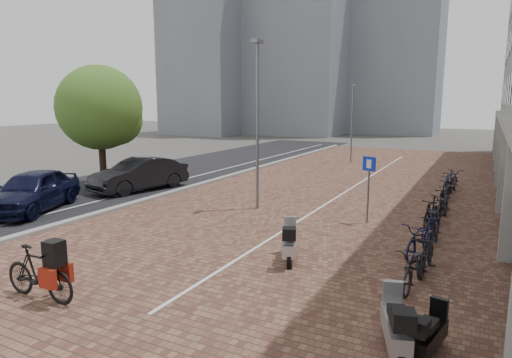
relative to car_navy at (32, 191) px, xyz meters
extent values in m
plane|color=#474442|center=(7.96, -1.78, -0.84)|extent=(140.00, 140.00, 0.00)
cube|color=brown|center=(9.96, 10.22, -0.83)|extent=(14.50, 42.00, 0.04)
cube|color=black|center=(-1.04, 10.22, -0.83)|extent=(8.00, 50.00, 0.03)
cube|color=gray|center=(2.86, 10.22, -0.77)|extent=(0.35, 42.00, 0.14)
cube|color=white|center=(0.96, 10.22, -0.81)|extent=(0.12, 44.00, 0.00)
cube|color=white|center=(10.16, 10.22, -0.80)|extent=(0.10, 30.00, 0.00)
cube|color=#A1A19C|center=(16.76, 2.22, 0.86)|extent=(0.35, 0.35, 3.40)
cube|color=#A1A19C|center=(16.76, 8.22, 0.86)|extent=(0.35, 0.35, 3.40)
cube|color=#A1A19C|center=(16.76, 14.22, 0.86)|extent=(0.35, 0.35, 3.40)
cube|color=#A1A19C|center=(16.76, 20.22, 0.86)|extent=(0.35, 0.35, 3.40)
cube|color=#A1A19C|center=(16.76, 26.22, 0.86)|extent=(0.35, 0.35, 3.40)
cube|color=#A1A19C|center=(16.76, 32.22, 0.86)|extent=(0.35, 0.35, 3.40)
cube|color=gray|center=(-8.04, 46.22, 15.16)|extent=(14.00, 12.00, 32.00)
cube|color=gray|center=(3.96, 53.22, 12.16)|extent=(12.00, 10.00, 26.00)
cube|color=gray|center=(-18.04, 40.22, 9.16)|extent=(10.00, 10.00, 20.00)
imported|color=black|center=(0.00, 0.00, 0.00)|extent=(3.75, 5.29, 1.67)
imported|color=black|center=(0.92, 5.22, -0.02)|extent=(2.78, 5.20, 1.63)
imported|color=black|center=(7.52, -5.31, -0.22)|extent=(2.08, 0.65, 1.24)
cube|color=black|center=(7.52, -5.31, 0.34)|extent=(0.38, 0.36, 0.56)
cube|color=maroon|center=(7.30, -5.31, -0.16)|extent=(0.44, 0.14, 0.43)
cube|color=maroon|center=(7.74, -5.31, -0.16)|extent=(0.44, 0.14, 0.43)
cylinder|color=slate|center=(12.44, 4.35, 0.29)|extent=(0.07, 0.07, 2.25)
cube|color=#0E29BA|center=(12.44, 4.32, 1.36)|extent=(0.50, 0.20, 0.51)
cylinder|color=slate|center=(7.89, 4.48, 2.50)|extent=(0.12, 0.12, 6.67)
cylinder|color=slate|center=(7.44, 20.02, 1.93)|extent=(0.12, 0.12, 5.53)
cylinder|color=#382619|center=(-1.43, 5.11, 0.52)|extent=(0.35, 0.35, 2.71)
sphere|color=#3E6322|center=(-1.43, 5.11, 3.23)|extent=(4.26, 4.26, 4.26)
sphere|color=#3E6322|center=(-0.95, 5.69, 2.65)|extent=(2.71, 2.71, 2.71)
imported|color=black|center=(14.82, -0.78, -0.32)|extent=(0.87, 2.03, 1.04)
imported|color=black|center=(14.95, 0.37, -0.31)|extent=(0.59, 1.77, 1.05)
imported|color=#121534|center=(14.62, 1.52, -0.32)|extent=(1.07, 2.07, 1.04)
imported|color=#121834|center=(14.77, 2.67, -0.31)|extent=(0.52, 1.75, 1.05)
imported|color=black|center=(14.77, 3.82, -0.32)|extent=(1.06, 2.07, 1.04)
imported|color=black|center=(14.54, 4.97, -0.31)|extent=(0.75, 1.80, 1.05)
imported|color=black|center=(14.83, 6.12, -0.32)|extent=(0.84, 2.02, 1.04)
imported|color=black|center=(14.69, 7.27, -0.31)|extent=(0.50, 1.75, 1.05)
imported|color=#5F5B57|center=(14.65, 8.42, -0.32)|extent=(0.76, 2.00, 1.04)
imported|color=#131A35|center=(14.66, 9.57, -0.31)|extent=(0.67, 1.79, 1.05)
imported|color=black|center=(14.73, 10.72, -0.32)|extent=(0.71, 1.98, 1.04)
imported|color=#131E36|center=(14.61, 11.87, -0.31)|extent=(0.76, 1.80, 1.05)
imported|color=black|center=(14.81, 13.02, -0.32)|extent=(0.81, 2.01, 1.04)
camera|label=1|loc=(16.07, -11.31, 3.53)|focal=31.05mm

